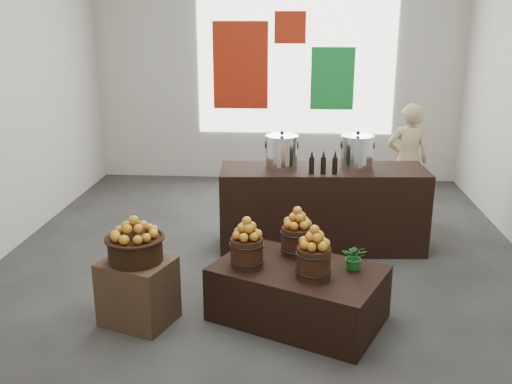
# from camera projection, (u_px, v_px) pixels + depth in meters

# --- Properties ---
(ground) EXTENTS (7.00, 7.00, 0.00)m
(ground) POSITION_uv_depth(u_px,v_px,m) (264.00, 260.00, 6.50)
(ground) COLOR #3C3B39
(ground) RESTS_ON ground
(back_wall) EXTENTS (6.00, 0.04, 4.00)m
(back_wall) POSITION_uv_depth(u_px,v_px,m) (277.00, 59.00, 9.25)
(back_wall) COLOR #B5B2A7
(back_wall) RESTS_ON ground
(back_opening) EXTENTS (3.20, 0.02, 2.40)m
(back_opening) POSITION_uv_depth(u_px,v_px,m) (296.00, 59.00, 9.21)
(back_opening) COLOR white
(back_opening) RESTS_ON back_wall
(deco_red_left) EXTENTS (0.90, 0.04, 1.40)m
(deco_red_left) POSITION_uv_depth(u_px,v_px,m) (240.00, 66.00, 9.30)
(deco_red_left) COLOR maroon
(deco_red_left) RESTS_ON back_wall
(deco_green_right) EXTENTS (0.70, 0.04, 1.00)m
(deco_green_right) POSITION_uv_depth(u_px,v_px,m) (332.00, 79.00, 9.25)
(deco_green_right) COLOR #137D2E
(deco_green_right) RESTS_ON back_wall
(deco_red_upper) EXTENTS (0.50, 0.04, 0.50)m
(deco_red_upper) POSITION_uv_depth(u_px,v_px,m) (290.00, 27.00, 9.06)
(deco_red_upper) COLOR maroon
(deco_red_upper) RESTS_ON back_wall
(crate) EXTENTS (0.72, 0.66, 0.59)m
(crate) POSITION_uv_depth(u_px,v_px,m) (138.00, 291.00, 5.09)
(crate) COLOR brown
(crate) RESTS_ON ground
(wicker_basket) EXTENTS (0.47, 0.47, 0.22)m
(wicker_basket) POSITION_uv_depth(u_px,v_px,m) (135.00, 249.00, 4.98)
(wicker_basket) COLOR black
(wicker_basket) RESTS_ON crate
(apples_in_basket) EXTENTS (0.37, 0.37, 0.20)m
(apples_in_basket) POSITION_uv_depth(u_px,v_px,m) (134.00, 227.00, 4.92)
(apples_in_basket) COLOR maroon
(apples_in_basket) RESTS_ON wicker_basket
(display_table) EXTENTS (1.70, 1.43, 0.51)m
(display_table) POSITION_uv_depth(u_px,v_px,m) (298.00, 293.00, 5.16)
(display_table) COLOR black
(display_table) RESTS_ON ground
(apple_bucket_front_left) EXTENTS (0.29, 0.29, 0.27)m
(apple_bucket_front_left) POSITION_uv_depth(u_px,v_px,m) (247.00, 253.00, 5.07)
(apple_bucket_front_left) COLOR #321B0D
(apple_bucket_front_left) RESTS_ON display_table
(apples_in_bucket_front_left) EXTENTS (0.22, 0.22, 0.20)m
(apples_in_bucket_front_left) POSITION_uv_depth(u_px,v_px,m) (247.00, 228.00, 5.00)
(apples_in_bucket_front_left) COLOR maroon
(apples_in_bucket_front_left) RESTS_ON apple_bucket_front_left
(apple_bucket_front_right) EXTENTS (0.29, 0.29, 0.27)m
(apple_bucket_front_right) POSITION_uv_depth(u_px,v_px,m) (314.00, 263.00, 4.86)
(apple_bucket_front_right) COLOR #321B0D
(apple_bucket_front_right) RESTS_ON display_table
(apples_in_bucket_front_right) EXTENTS (0.22, 0.22, 0.20)m
(apples_in_bucket_front_right) POSITION_uv_depth(u_px,v_px,m) (314.00, 237.00, 4.79)
(apples_in_bucket_front_right) COLOR maroon
(apples_in_bucket_front_right) RESTS_ON apple_bucket_front_right
(apple_bucket_rear) EXTENTS (0.29, 0.29, 0.27)m
(apple_bucket_rear) POSITION_uv_depth(u_px,v_px,m) (297.00, 241.00, 5.34)
(apple_bucket_rear) COLOR #321B0D
(apple_bucket_rear) RESTS_ON display_table
(apples_in_bucket_rear) EXTENTS (0.22, 0.22, 0.20)m
(apples_in_bucket_rear) POSITION_uv_depth(u_px,v_px,m) (297.00, 217.00, 5.27)
(apples_in_bucket_rear) COLOR maroon
(apples_in_bucket_rear) RESTS_ON apple_bucket_rear
(herb_garnish_right) EXTENTS (0.25, 0.23, 0.24)m
(herb_garnish_right) POSITION_uv_depth(u_px,v_px,m) (355.00, 257.00, 5.01)
(herb_garnish_right) COLOR #135D1B
(herb_garnish_right) RESTS_ON display_table
(herb_garnish_left) EXTENTS (0.18, 0.15, 0.29)m
(herb_garnish_left) POSITION_uv_depth(u_px,v_px,m) (249.00, 236.00, 5.43)
(herb_garnish_left) COLOR #135D1B
(herb_garnish_left) RESTS_ON display_table
(counter) EXTENTS (2.42, 0.92, 0.97)m
(counter) POSITION_uv_depth(u_px,v_px,m) (322.00, 208.00, 6.73)
(counter) COLOR black
(counter) RESTS_ON ground
(stock_pot_left) EXTENTS (0.37, 0.37, 0.37)m
(stock_pot_left) POSITION_uv_depth(u_px,v_px,m) (282.00, 153.00, 6.54)
(stock_pot_left) COLOR silver
(stock_pot_left) RESTS_ON counter
(stock_pot_center) EXTENTS (0.37, 0.37, 0.37)m
(stock_pot_center) POSITION_uv_depth(u_px,v_px,m) (357.00, 153.00, 6.54)
(stock_pot_center) COLOR silver
(stock_pot_center) RESTS_ON counter
(oil_cruets) EXTENTS (0.26, 0.08, 0.27)m
(oil_cruets) POSITION_uv_depth(u_px,v_px,m) (326.00, 162.00, 6.33)
(oil_cruets) COLOR black
(oil_cruets) RESTS_ON counter
(shopper) EXTENTS (0.58, 0.39, 1.57)m
(shopper) POSITION_uv_depth(u_px,v_px,m) (408.00, 161.00, 7.72)
(shopper) COLOR tan
(shopper) RESTS_ON ground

